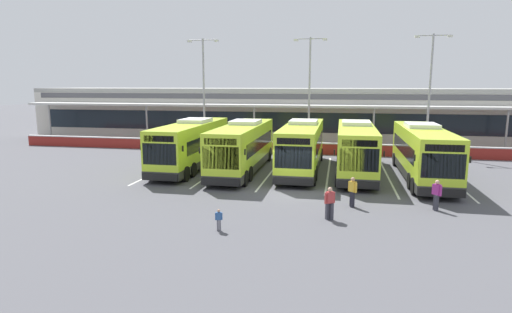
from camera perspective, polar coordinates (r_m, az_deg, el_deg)
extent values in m
plane|color=#4C4C51|center=(25.80, 4.71, -4.82)|extent=(200.00, 200.00, 0.00)
cube|color=beige|center=(52.03, 8.20, 5.56)|extent=(70.00, 10.00, 5.50)
cube|color=#19232D|center=(47.07, 7.85, 4.58)|extent=(66.00, 0.08, 2.20)
cube|color=#4C4C51|center=(46.89, 7.93, 8.05)|extent=(68.00, 0.08, 0.60)
cube|color=beige|center=(45.46, 7.79, 6.80)|extent=(67.00, 3.00, 0.24)
cube|color=gray|center=(51.90, 8.28, 8.86)|extent=(70.00, 10.00, 0.50)
cylinder|color=#999999|center=(55.74, -26.17, 4.26)|extent=(0.20, 0.20, 4.20)
cylinder|color=#999999|center=(49.23, -14.58, 4.35)|extent=(0.20, 0.20, 4.20)
cylinder|color=#999999|center=(45.24, -0.25, 4.21)|extent=(0.20, 0.20, 4.20)
cylinder|color=#999999|center=(44.47, 15.64, 3.75)|extent=(0.20, 0.20, 4.20)
cylinder|color=#999999|center=(47.07, 30.88, 3.04)|extent=(0.20, 0.20, 4.20)
cube|color=maroon|center=(39.87, 7.12, 1.06)|extent=(60.00, 0.36, 1.00)
cube|color=#B2B2B2|center=(39.79, 7.14, 1.85)|extent=(60.00, 0.40, 0.10)
cube|color=#B7DB2D|center=(33.19, -8.74, 1.73)|extent=(2.58, 12.01, 3.19)
cube|color=#333333|center=(33.40, -8.68, -0.50)|extent=(2.60, 12.03, 0.56)
cube|color=black|center=(33.53, -8.52, 2.24)|extent=(2.60, 9.61, 0.96)
cube|color=black|center=(27.72, -12.96, 0.32)|extent=(2.31, 0.11, 1.40)
cube|color=black|center=(27.57, -13.05, 2.36)|extent=(2.05, 0.09, 0.40)
cube|color=silver|center=(33.93, -8.23, 4.86)|extent=(2.06, 2.81, 0.28)
cube|color=black|center=(27.91, -12.93, -2.76)|extent=(2.45, 0.17, 0.44)
cube|color=black|center=(27.43, -9.91, 1.06)|extent=(0.08, 0.12, 0.36)
cube|color=black|center=(28.61, -15.36, 1.21)|extent=(0.08, 0.12, 0.36)
cylinder|color=black|center=(37.35, -4.54, 0.55)|extent=(0.32, 1.04, 1.04)
cylinder|color=black|center=(38.08, -8.00, 0.66)|extent=(0.32, 1.04, 1.04)
cylinder|color=black|center=(30.05, -8.62, -1.79)|extent=(0.32, 1.04, 1.04)
cylinder|color=black|center=(30.95, -12.78, -1.59)|extent=(0.32, 1.04, 1.04)
cylinder|color=black|center=(28.77, -9.57, -2.33)|extent=(0.32, 1.04, 1.04)
cylinder|color=black|center=(29.70, -13.88, -2.10)|extent=(0.32, 1.04, 1.04)
cube|color=#B7DB2D|center=(31.47, -1.81, 1.40)|extent=(2.58, 12.01, 3.19)
cube|color=#333333|center=(31.68, -1.80, -0.95)|extent=(2.60, 12.03, 0.56)
cube|color=black|center=(31.82, -1.65, 1.94)|extent=(2.60, 9.61, 0.96)
cube|color=black|center=(25.76, -4.83, -0.18)|extent=(2.31, 0.11, 1.40)
cube|color=black|center=(25.60, -4.87, 2.02)|extent=(2.05, 0.09, 0.40)
cube|color=silver|center=(32.23, -1.42, 4.70)|extent=(2.06, 2.81, 0.28)
cube|color=black|center=(25.96, -4.85, -3.48)|extent=(2.45, 0.17, 0.44)
cube|color=black|center=(25.67, -1.50, 0.61)|extent=(0.08, 0.12, 0.36)
cube|color=black|center=(26.47, -7.66, 0.81)|extent=(0.08, 0.12, 0.36)
cylinder|color=black|center=(35.90, 1.74, 0.20)|extent=(0.32, 1.04, 1.04)
cylinder|color=black|center=(36.38, -1.98, 0.33)|extent=(0.32, 1.04, 1.04)
cylinder|color=black|center=(28.38, -0.92, -2.36)|extent=(0.32, 1.04, 1.04)
cylinder|color=black|center=(28.97, -5.54, -2.16)|extent=(0.32, 1.04, 1.04)
cylinder|color=black|center=(27.05, -1.55, -2.97)|extent=(0.32, 1.04, 1.04)
cylinder|color=black|center=(27.67, -6.39, -2.74)|extent=(0.32, 1.04, 1.04)
cube|color=#B7DB2D|center=(31.79, 6.26, 1.43)|extent=(2.58, 12.01, 3.19)
cube|color=#333333|center=(32.01, 6.22, -0.90)|extent=(2.60, 12.03, 0.56)
cube|color=black|center=(32.15, 6.34, 1.96)|extent=(2.60, 9.61, 0.96)
cube|color=black|center=(25.92, 5.07, -0.12)|extent=(2.31, 0.11, 1.40)
cube|color=black|center=(25.76, 5.10, 2.07)|extent=(2.05, 0.09, 0.40)
cube|color=silver|center=(32.58, 6.48, 4.70)|extent=(2.06, 2.81, 0.28)
cube|color=black|center=(26.11, 4.99, -3.40)|extent=(2.45, 0.17, 0.44)
cube|color=black|center=(26.09, 8.34, 0.66)|extent=(0.08, 0.12, 0.36)
cube|color=black|center=(26.40, 2.03, 0.86)|extent=(0.08, 0.12, 0.36)
cylinder|color=black|center=(36.46, 8.75, 0.24)|extent=(0.32, 1.04, 1.04)
cylinder|color=black|center=(36.65, 5.02, 0.37)|extent=(0.32, 1.04, 1.04)
cylinder|color=black|center=(28.81, 8.00, -2.28)|extent=(0.32, 1.04, 1.04)
cylinder|color=black|center=(29.04, 3.29, -2.10)|extent=(0.32, 1.04, 1.04)
cylinder|color=black|center=(27.44, 7.82, -2.88)|extent=(0.32, 1.04, 1.04)
cylinder|color=black|center=(27.68, 2.87, -2.68)|extent=(0.32, 1.04, 1.04)
cube|color=#B7DB2D|center=(31.59, 13.37, 1.17)|extent=(2.58, 12.01, 3.19)
cube|color=#333333|center=(31.81, 13.28, -1.17)|extent=(2.60, 12.03, 0.56)
cube|color=black|center=(31.95, 13.37, 1.71)|extent=(2.60, 9.61, 0.96)
cube|color=black|center=(25.70, 13.80, -0.45)|extent=(2.31, 0.11, 1.40)
cube|color=black|center=(25.53, 13.89, 1.75)|extent=(2.05, 0.09, 0.40)
cube|color=silver|center=(32.38, 13.44, 4.46)|extent=(2.06, 2.81, 0.28)
cube|color=black|center=(25.89, 13.67, -3.76)|extent=(2.45, 0.17, 0.44)
cube|color=black|center=(26.09, 16.99, 0.33)|extent=(0.08, 0.12, 0.36)
cube|color=black|center=(25.96, 10.59, 0.55)|extent=(0.08, 0.12, 0.36)
cylinder|color=black|center=(36.40, 14.94, 0.01)|extent=(0.32, 1.04, 1.04)
cylinder|color=black|center=(36.33, 11.18, 0.13)|extent=(0.32, 1.04, 1.04)
cylinder|color=black|center=(28.76, 15.84, -2.58)|extent=(0.32, 1.04, 1.04)
cylinder|color=black|center=(28.66, 11.07, -2.42)|extent=(0.32, 1.04, 1.04)
cylinder|color=black|center=(27.40, 16.06, -3.19)|extent=(0.32, 1.04, 1.04)
cylinder|color=black|center=(27.30, 11.05, -3.04)|extent=(0.32, 1.04, 1.04)
cube|color=#B7DB2D|center=(31.05, 21.70, 0.59)|extent=(2.58, 12.01, 3.19)
cube|color=#333333|center=(31.27, 21.55, -1.78)|extent=(2.60, 12.03, 0.56)
cube|color=black|center=(31.40, 21.60, 1.15)|extent=(2.60, 9.61, 0.96)
cube|color=black|center=(25.28, 24.06, -1.19)|extent=(2.31, 0.11, 1.40)
cube|color=black|center=(25.11, 24.23, 1.04)|extent=(2.05, 0.09, 0.40)
cube|color=silver|center=(31.82, 21.59, 3.96)|extent=(2.06, 2.81, 0.28)
cube|color=black|center=(25.48, 23.88, -4.55)|extent=(2.45, 0.17, 0.44)
cube|color=black|center=(25.91, 27.09, -0.38)|extent=(0.08, 0.12, 0.36)
cube|color=black|center=(25.27, 20.73, -0.17)|extent=(0.08, 0.12, 0.36)
cylinder|color=black|center=(35.95, 22.16, -0.51)|extent=(0.32, 1.04, 1.04)
cylinder|color=black|center=(35.57, 18.38, -0.38)|extent=(0.32, 1.04, 1.04)
cylinder|color=black|center=(28.47, 25.02, -3.26)|extent=(0.32, 1.04, 1.04)
cylinder|color=black|center=(27.99, 20.26, -3.15)|extent=(0.32, 1.04, 1.04)
cylinder|color=black|center=(27.15, 25.70, -3.91)|extent=(0.32, 1.04, 1.04)
cylinder|color=black|center=(26.65, 20.70, -3.81)|extent=(0.32, 1.04, 1.04)
cube|color=silver|center=(34.18, -11.84, -1.37)|extent=(0.14, 13.00, 0.01)
cube|color=silver|center=(32.78, -5.07, -1.67)|extent=(0.14, 13.00, 0.01)
cube|color=silver|center=(31.87, 2.20, -1.97)|extent=(0.14, 13.00, 0.01)
cube|color=silver|center=(31.50, 9.77, -2.25)|extent=(0.14, 13.00, 0.01)
cube|color=silver|center=(31.69, 17.39, -2.48)|extent=(0.14, 13.00, 0.01)
cube|color=silver|center=(32.42, 24.79, -2.67)|extent=(0.14, 13.00, 0.01)
cube|color=#33333D|center=(20.80, 9.66, -7.32)|extent=(0.21, 0.23, 0.84)
cube|color=#33333D|center=(20.78, 10.21, -7.36)|extent=(0.21, 0.23, 0.84)
cube|color=#B23838|center=(20.60, 9.99, -5.48)|extent=(0.40, 0.37, 0.56)
cube|color=#B23838|center=(20.50, 9.46, -5.62)|extent=(0.13, 0.13, 0.54)
cube|color=#B23838|center=(20.72, 10.51, -5.49)|extent=(0.13, 0.13, 0.54)
sphere|color=tan|center=(20.50, 10.02, -4.43)|extent=(0.22, 0.22, 0.22)
cube|color=slate|center=(19.14, -5.21, -9.25)|extent=(0.12, 0.13, 0.52)
cube|color=slate|center=(19.08, -4.90, -9.31)|extent=(0.12, 0.13, 0.52)
cube|color=#2D5693|center=(18.97, -5.08, -8.04)|extent=(0.24, 0.20, 0.35)
cube|color=#2D5693|center=(18.97, -5.49, -8.10)|extent=(0.07, 0.08, 0.33)
cube|color=#2D5693|center=(18.99, -4.66, -8.08)|extent=(0.07, 0.08, 0.33)
sphere|color=tan|center=(18.90, -5.09, -7.34)|extent=(0.14, 0.14, 0.14)
cube|color=#33333D|center=(23.96, 23.17, -5.70)|extent=(0.23, 0.22, 0.84)
cube|color=#33333D|center=(23.77, 23.30, -5.83)|extent=(0.23, 0.22, 0.84)
cube|color=#A32D89|center=(23.70, 23.35, -4.13)|extent=(0.39, 0.40, 0.56)
cube|color=#A32D89|center=(23.83, 22.92, -4.10)|extent=(0.13, 0.13, 0.54)
cube|color=#A32D89|center=(23.58, 23.77, -4.30)|extent=(0.13, 0.13, 0.54)
sphere|color=tan|center=(23.61, 23.41, -3.21)|extent=(0.22, 0.22, 0.22)
cube|color=black|center=(23.24, 12.87, -5.61)|extent=(0.23, 0.23, 0.84)
cube|color=black|center=(23.05, 12.97, -5.74)|extent=(0.23, 0.23, 0.84)
cube|color=gold|center=(22.98, 12.98, -3.99)|extent=(0.40, 0.39, 0.56)
cube|color=gold|center=(23.12, 12.57, -3.96)|extent=(0.13, 0.13, 0.54)
cube|color=gold|center=(22.84, 13.40, -4.16)|extent=(0.13, 0.13, 0.54)
sphere|color=tan|center=(22.89, 13.02, -3.04)|extent=(0.22, 0.22, 0.22)
cylinder|color=#9E9EA3|center=(43.53, -7.09, 8.40)|extent=(0.20, 0.20, 11.00)
cylinder|color=#9E9EA3|center=(43.74, -7.24, 15.42)|extent=(2.80, 0.10, 0.10)
cube|color=silver|center=(44.19, -9.02, 15.19)|extent=(0.44, 0.28, 0.20)
cube|color=silver|center=(43.31, -5.41, 15.38)|extent=(0.44, 0.28, 0.20)
cylinder|color=#9E9EA3|center=(42.38, 7.25, 8.36)|extent=(0.20, 0.20, 11.00)
cylinder|color=#9E9EA3|center=(42.59, 7.41, 15.58)|extent=(2.80, 0.10, 0.10)
cube|color=silver|center=(42.70, 5.46, 15.46)|extent=(0.44, 0.28, 0.20)
cube|color=silver|center=(42.50, 9.36, 15.41)|extent=(0.44, 0.28, 0.20)
cylinder|color=#9E9EA3|center=(42.27, 22.47, 7.70)|extent=(0.20, 0.20, 11.00)
cylinder|color=#9E9EA3|center=(42.48, 22.96, 14.92)|extent=(2.80, 0.10, 0.10)
cube|color=silver|center=(42.23, 21.02, 14.94)|extent=(0.44, 0.28, 0.20)
cube|color=silver|center=(42.76, 24.84, 14.62)|extent=(0.44, 0.28, 0.20)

